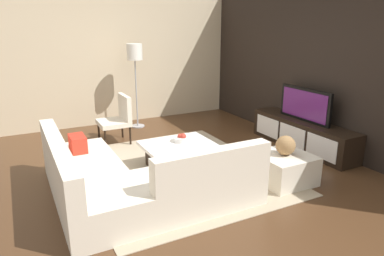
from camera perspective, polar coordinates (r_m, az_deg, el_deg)
The scene contains 13 objects.
ground_plane at distance 5.22m, azimuth -2.23°, elevation -7.32°, with size 14.00×14.00×0.00m, color #4C301C.
feature_wall_back at distance 6.44m, azimuth 20.21°, elevation 9.24°, with size 6.40×0.12×2.80m, color black.
side_wall_left at distance 7.87m, azimuth -11.18°, elevation 11.11°, with size 0.12×5.20×2.80m, color beige.
area_rug at distance 5.30m, azimuth -2.69°, elevation -6.88°, with size 3.19×2.67×0.01m, color tan.
media_console at distance 6.45m, azimuth 17.37°, elevation -0.96°, with size 2.13×0.48×0.50m.
television at distance 6.32m, azimuth 17.78°, elevation 3.63°, with size 1.12×0.06×0.56m.
sectional_couch at distance 4.40m, azimuth -10.05°, elevation -8.39°, with size 2.27×2.29×0.80m.
coffee_table at distance 5.26m, azimuth -1.73°, elevation -4.72°, with size 1.05×1.04×0.38m.
accent_chair_near at distance 6.54m, azimuth -11.80°, elevation 1.86°, with size 0.57×0.53×0.87m.
floor_lamp at distance 7.31m, azimuth -9.25°, elevation 11.19°, with size 0.31×0.31×1.72m.
ottoman at distance 5.03m, azimuth 14.61°, elevation -6.32°, with size 0.70×0.70×0.40m, color beige.
fruit_bowl at distance 5.38m, azimuth -1.62°, elevation -1.65°, with size 0.28×0.28×0.14m.
decorative_ball at distance 4.92m, azimuth 14.90°, elevation -2.74°, with size 0.27×0.27×0.27m, color #997247.
Camera 1 is at (4.32, -2.02, 2.12)m, focal length 32.97 mm.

